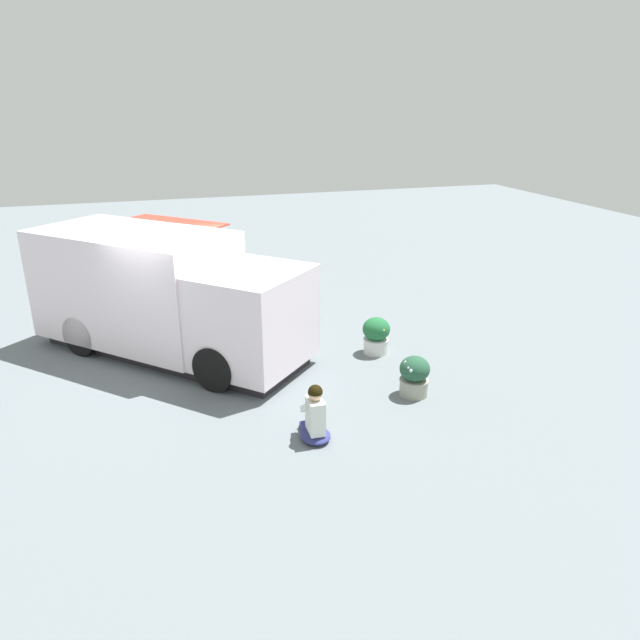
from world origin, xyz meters
TOP-DOWN VIEW (x-y plane):
  - ground_plane at (0.00, 0.00)m, footprint 40.00×40.00m
  - food_truck at (0.47, 0.16)m, footprint 5.33×5.30m
  - person_customer at (-3.48, -1.67)m, footprint 0.76×0.46m
  - planter_flowering_near at (-2.66, -3.67)m, footprint 0.51×0.51m
  - planter_flowering_far at (-0.83, -3.73)m, footprint 0.54×0.54m

SIDE VIEW (x-z plane):
  - ground_plane at x=0.00m, z-range 0.00..0.00m
  - person_customer at x=-3.48m, z-range -0.10..0.79m
  - planter_flowering_near at x=-2.66m, z-range 0.01..0.71m
  - planter_flowering_far at x=-0.83m, z-range 0.02..0.75m
  - food_truck at x=0.47m, z-range -0.04..2.31m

